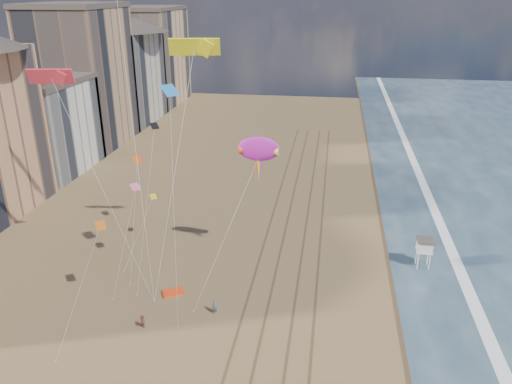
% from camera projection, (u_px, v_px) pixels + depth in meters
% --- Properties ---
extents(wet_sand, '(260.00, 260.00, 0.00)m').
position_uv_depth(wet_sand, '(411.00, 225.00, 71.89)').
color(wet_sand, '#42301E').
rests_on(wet_sand, ground).
extents(foam, '(260.00, 260.00, 0.00)m').
position_uv_depth(foam, '(441.00, 227.00, 71.29)').
color(foam, white).
rests_on(foam, ground).
extents(tracks, '(7.68, 120.00, 0.01)m').
position_uv_depth(tracks, '(291.00, 250.00, 65.10)').
color(tracks, brown).
rests_on(tracks, ground).
extents(buildings, '(34.72, 131.35, 29.00)m').
position_uv_depth(buildings, '(68.00, 86.00, 99.43)').
color(buildings, '#C6B284').
rests_on(buildings, ground).
extents(lifeguard_stand, '(2.04, 2.04, 3.68)m').
position_uv_depth(lifeguard_stand, '(425.00, 246.00, 60.11)').
color(lifeguard_stand, silver).
rests_on(lifeguard_stand, ground).
extents(grounded_kite, '(2.76, 2.39, 0.27)m').
position_uv_depth(grounded_kite, '(173.00, 292.00, 55.73)').
color(grounded_kite, '#FF4115').
rests_on(grounded_kite, ground).
extents(show_kite, '(4.98, 6.11, 18.55)m').
position_uv_depth(show_kite, '(259.00, 149.00, 56.36)').
color(show_kite, '#B81CAF').
rests_on(show_kite, ground).
extents(kite_flyer_a, '(0.66, 0.50, 1.64)m').
position_uv_depth(kite_flyer_a, '(215.00, 307.00, 52.06)').
color(kite_flyer_a, slate).
rests_on(kite_flyer_a, ground).
extents(kite_flyer_b, '(0.90, 0.83, 1.48)m').
position_uv_depth(kite_flyer_b, '(142.00, 322.00, 49.85)').
color(kite_flyer_b, '#97564D').
rests_on(kite_flyer_b, ground).
extents(small_kites, '(9.64, 16.24, 16.41)m').
position_uv_depth(small_kites, '(144.00, 155.00, 54.49)').
color(small_kites, orange).
rests_on(small_kites, ground).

